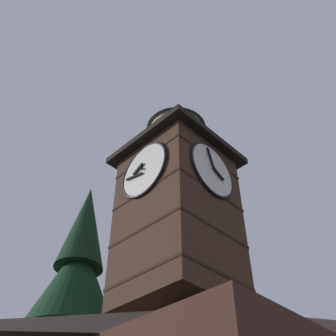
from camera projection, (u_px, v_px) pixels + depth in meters
clock_tower at (178, 202)px, 14.86m from camera, size 4.03×4.03×9.56m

